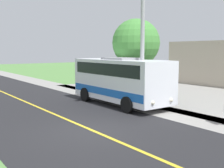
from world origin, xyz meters
TOP-DOWN VIEW (x-y plane):
  - ground_plane at (0.00, 0.00)m, footprint 120.00×120.00m
  - road_surface at (0.00, 0.00)m, footprint 8.00×100.00m
  - sidewalk at (-5.20, 0.00)m, footprint 2.40×100.00m
  - road_centre_line at (0.00, 0.00)m, footprint 0.16×100.00m
  - shuttle_bus_front at (-4.55, -3.86)m, footprint 2.74×7.18m
  - street_light_pole at (-4.87, -2.39)m, footprint 1.97×0.24m
  - tree_curbside at (-7.40, -5.70)m, footprint 3.45×3.45m

SIDE VIEW (x-z plane):
  - ground_plane at x=0.00m, z-range 0.00..0.00m
  - sidewalk at x=-5.20m, z-range 0.00..0.01m
  - road_surface at x=0.00m, z-range 0.00..0.01m
  - road_centre_line at x=0.00m, z-range 0.01..0.01m
  - shuttle_bus_front at x=-4.55m, z-range 0.15..3.06m
  - tree_curbside at x=-7.40m, z-range 1.07..6.69m
  - street_light_pole at x=-4.87m, z-range 0.40..7.64m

